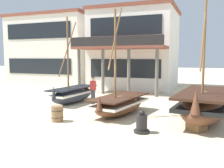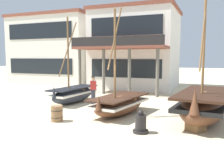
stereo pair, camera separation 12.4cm
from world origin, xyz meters
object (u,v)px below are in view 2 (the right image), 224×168
fisherman_by_hull (93,90)px  harbor_building_annex (56,50)px  fishing_boat_far_right (73,94)px  harbor_building_main (136,49)px  fishing_boat_near_left (119,104)px  wooden_barrel (57,114)px  cargo_crate (196,125)px  capstan_winch (141,124)px  fishing_boat_centre_large (204,105)px

fisherman_by_hull → harbor_building_annex: (-9.65, 10.17, 2.87)m
fishing_boat_far_right → harbor_building_main: bearing=82.4°
fishing_boat_near_left → wooden_barrel: size_ratio=7.47×
harbor_building_annex → cargo_crate: bearing=-41.0°
fishing_boat_near_left → capstan_winch: size_ratio=5.99×
fishing_boat_near_left → harbor_building_annex: (-12.08, 12.16, 3.18)m
fishing_boat_centre_large → cargo_crate: 1.75m
fishing_boat_near_left → capstan_winch: (1.79, -2.56, -0.18)m
fisherman_by_hull → wooden_barrel: bearing=-85.7°
fishing_boat_centre_large → harbor_building_annex: (-16.01, 12.07, 2.96)m
fisherman_by_hull → cargo_crate: fisherman_by_hull is taller
wooden_barrel → fishing_boat_near_left: bearing=47.7°
fishing_boat_centre_large → capstan_winch: (-2.13, -2.64, -0.41)m
fishing_boat_near_left → fishing_boat_centre_large: bearing=1.2°
fisherman_by_hull → harbor_building_annex: size_ratio=0.18×
harbor_building_main → harbor_building_annex: harbor_building_annex is taller
fishing_boat_near_left → harbor_building_annex: bearing=134.8°
fishing_boat_centre_large → harbor_building_annex: size_ratio=0.75×
fishing_boat_near_left → capstan_winch: fishing_boat_near_left is taller
fishing_boat_centre_large → harbor_building_annex: 20.27m
fishing_boat_near_left → fisherman_by_hull: size_ratio=3.11×
harbor_building_annex → fishing_boat_centre_large: bearing=-37.0°
fishing_boat_centre_large → fishing_boat_far_right: 7.94m
cargo_crate → harbor_building_main: size_ratio=0.07×
fishing_boat_far_right → harbor_building_annex: bearing=129.0°
cargo_crate → harbor_building_main: harbor_building_main is taller
fishing_boat_far_right → cargo_crate: size_ratio=8.92×
capstan_winch → wooden_barrel: bearing=176.6°
cargo_crate → fishing_boat_near_left: bearing=157.0°
capstan_winch → harbor_building_annex: bearing=133.3°
cargo_crate → harbor_building_annex: size_ratio=0.06×
fishing_boat_centre_large → harbor_building_main: 13.29m
fishing_boat_centre_large → fisherman_by_hull: 6.64m
fishing_boat_near_left → wooden_barrel: 3.14m
fishing_boat_near_left → fisherman_by_hull: 3.16m
fishing_boat_far_right → fisherman_by_hull: fishing_boat_far_right is taller
fisherman_by_hull → capstan_winch: size_ratio=1.93×
fishing_boat_far_right → harbor_building_annex: (-8.29, 10.24, 3.15)m
fishing_boat_near_left → fishing_boat_centre_large: 3.93m
fishing_boat_near_left → harbor_building_main: size_ratio=0.59×
fishing_boat_centre_large → cargo_crate: size_ratio=12.08×
capstan_winch → cargo_crate: 2.15m
fishing_boat_centre_large → wooden_barrel: fishing_boat_centre_large is taller
capstan_winch → fishing_boat_far_right: bearing=141.3°
capstan_winch → harbor_building_main: bearing=107.3°
cargo_crate → harbor_building_main: 14.74m
fishing_boat_near_left → harbor_building_annex: harbor_building_annex is taller
fisherman_by_hull → harbor_building_annex: 14.31m
fisherman_by_hull → wooden_barrel: 4.35m
fishing_boat_near_left → harbor_building_main: 12.03m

